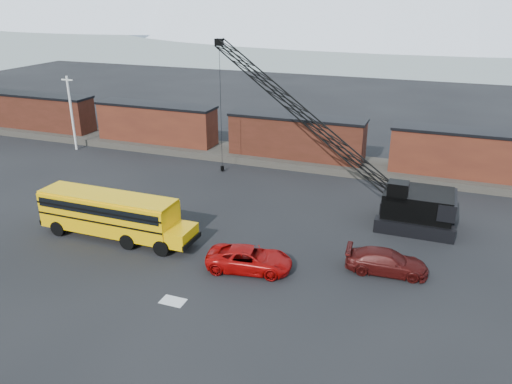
# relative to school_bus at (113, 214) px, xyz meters

# --- Properties ---
(ground) EXTENTS (160.00, 160.00, 0.00)m
(ground) POSITION_rel_school_bus_xyz_m (7.23, -1.52, -1.79)
(ground) COLOR black
(ground) RESTS_ON ground
(gravel_berm) EXTENTS (120.00, 5.00, 0.70)m
(gravel_berm) POSITION_rel_school_bus_xyz_m (7.23, 20.48, -1.44)
(gravel_berm) COLOR #4D463F
(gravel_berm) RESTS_ON ground
(boxcar_west_far) EXTENTS (13.70, 3.10, 4.17)m
(boxcar_west_far) POSITION_rel_school_bus_xyz_m (-24.77, 20.48, 0.97)
(boxcar_west_far) COLOR #4B1F15
(boxcar_west_far) RESTS_ON gravel_berm
(boxcar_west_near) EXTENTS (13.70, 3.10, 4.17)m
(boxcar_west_near) POSITION_rel_school_bus_xyz_m (-8.77, 20.48, 0.97)
(boxcar_west_near) COLOR #461D14
(boxcar_west_near) RESTS_ON gravel_berm
(boxcar_mid) EXTENTS (13.70, 3.10, 4.17)m
(boxcar_mid) POSITION_rel_school_bus_xyz_m (7.23, 20.48, 0.97)
(boxcar_mid) COLOR #4B1F15
(boxcar_mid) RESTS_ON gravel_berm
(boxcar_east_near) EXTENTS (13.70, 3.10, 4.17)m
(boxcar_east_near) POSITION_rel_school_bus_xyz_m (23.23, 20.48, 0.97)
(boxcar_east_near) COLOR #461D14
(boxcar_east_near) RESTS_ON gravel_berm
(utility_pole) EXTENTS (1.40, 0.24, 8.00)m
(utility_pole) POSITION_rel_school_bus_xyz_m (-16.77, 16.48, 2.36)
(utility_pole) COLOR silver
(utility_pole) RESTS_ON ground
(snow_patch) EXTENTS (1.40, 0.90, 0.02)m
(snow_patch) POSITION_rel_school_bus_xyz_m (7.73, -5.52, -1.78)
(snow_patch) COLOR silver
(snow_patch) RESTS_ON ground
(school_bus) EXTENTS (11.65, 2.65, 3.19)m
(school_bus) POSITION_rel_school_bus_xyz_m (0.00, 0.00, 0.00)
(school_bus) COLOR #F8B505
(school_bus) RESTS_ON ground
(red_pickup) EXTENTS (5.65, 3.33, 1.48)m
(red_pickup) POSITION_rel_school_bus_xyz_m (10.49, -0.77, -1.06)
(red_pickup) COLOR #AC0908
(red_pickup) RESTS_ON ground
(maroon_suv) EXTENTS (5.14, 2.45, 1.45)m
(maroon_suv) POSITION_rel_school_bus_xyz_m (18.50, 1.91, -1.07)
(maroon_suv) COLOR #420D0B
(maroon_suv) RESTS_ON ground
(crawler_crane) EXTENTS (21.58, 8.69, 12.56)m
(crawler_crane) POSITION_rel_school_bus_xyz_m (9.84, 12.37, 5.31)
(crawler_crane) COLOR black
(crawler_crane) RESTS_ON ground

